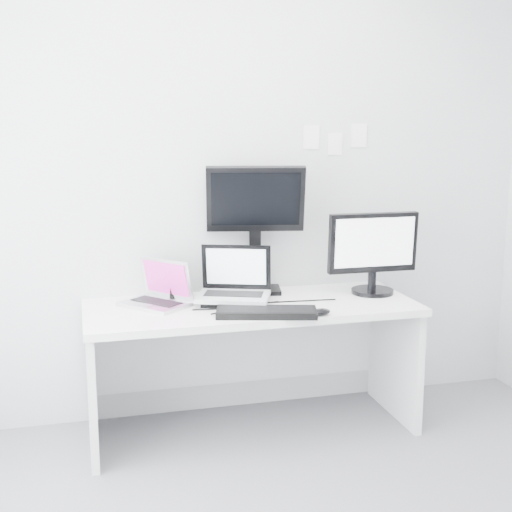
# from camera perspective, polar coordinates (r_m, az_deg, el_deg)

# --- Properties ---
(back_wall) EXTENTS (3.60, 0.00, 3.60)m
(back_wall) POSITION_cam_1_polar(r_m,az_deg,el_deg) (4.01, -1.62, 5.87)
(back_wall) COLOR #B5B7BA
(back_wall) RESTS_ON ground
(desk) EXTENTS (1.80, 0.70, 0.73)m
(desk) POSITION_cam_1_polar(r_m,az_deg,el_deg) (3.89, -0.36, -9.18)
(desk) COLOR white
(desk) RESTS_ON ground
(macbook) EXTENTS (0.42, 0.43, 0.26)m
(macbook) POSITION_cam_1_polar(r_m,az_deg,el_deg) (3.75, -8.40, -2.18)
(macbook) COLOR silver
(macbook) RESTS_ON desk
(speaker) EXTENTS (0.12, 0.12, 0.20)m
(speaker) POSITION_cam_1_polar(r_m,az_deg,el_deg) (3.87, -6.45, -2.17)
(speaker) COLOR black
(speaker) RESTS_ON desk
(dell_laptop) EXTENTS (0.47, 0.42, 0.32)m
(dell_laptop) POSITION_cam_1_polar(r_m,az_deg,el_deg) (3.74, -1.90, -1.62)
(dell_laptop) COLOR #B9BCC1
(dell_laptop) RESTS_ON desk
(rear_monitor) EXTENTS (0.59, 0.31, 0.76)m
(rear_monitor) POSITION_cam_1_polar(r_m,az_deg,el_deg) (3.97, -0.06, 2.33)
(rear_monitor) COLOR black
(rear_monitor) RESTS_ON desk
(samsung_monitor) EXTENTS (0.53, 0.25, 0.49)m
(samsung_monitor) POSITION_cam_1_polar(r_m,az_deg,el_deg) (4.02, 9.67, 0.32)
(samsung_monitor) COLOR black
(samsung_monitor) RESTS_ON desk
(keyboard) EXTENTS (0.54, 0.31, 0.03)m
(keyboard) POSITION_cam_1_polar(r_m,az_deg,el_deg) (3.55, 0.87, -4.67)
(keyboard) COLOR black
(keyboard) RESTS_ON desk
(mouse) EXTENTS (0.11, 0.08, 0.03)m
(mouse) POSITION_cam_1_polar(r_m,az_deg,el_deg) (3.58, 5.35, -4.61)
(mouse) COLOR black
(mouse) RESTS_ON desk
(wall_note_0) EXTENTS (0.10, 0.00, 0.14)m
(wall_note_0) POSITION_cam_1_polar(r_m,az_deg,el_deg) (4.12, 4.58, 9.73)
(wall_note_0) COLOR white
(wall_note_0) RESTS_ON back_wall
(wall_note_1) EXTENTS (0.09, 0.00, 0.13)m
(wall_note_1) POSITION_cam_1_polar(r_m,az_deg,el_deg) (4.17, 6.54, 9.16)
(wall_note_1) COLOR white
(wall_note_1) RESTS_ON back_wall
(wall_note_2) EXTENTS (0.10, 0.00, 0.14)m
(wall_note_2) POSITION_cam_1_polar(r_m,az_deg,el_deg) (4.22, 8.48, 9.81)
(wall_note_2) COLOR white
(wall_note_2) RESTS_ON back_wall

